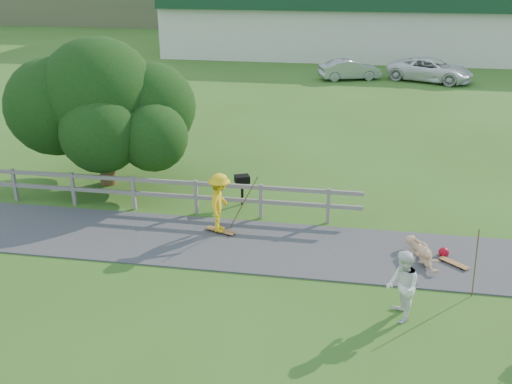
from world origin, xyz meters
TOP-DOWN VIEW (x-y plane):
  - ground at (0.00, 0.00)m, footprint 260.00×260.00m
  - path at (0.00, 1.50)m, footprint 34.00×3.00m
  - fence at (-4.62, 3.30)m, footprint 15.05×0.10m
  - strip_mall at (4.00, 34.94)m, footprint 32.50×10.75m
  - skater_rider at (-0.98, 2.10)m, footprint 0.64×1.11m
  - skater_fallen at (4.52, 1.39)m, footprint 1.59×0.82m
  - spectator_a at (3.79, -1.27)m, footprint 0.75×0.89m
  - car_silver at (2.29, 24.59)m, footprint 4.05×2.53m
  - car_white at (7.27, 24.91)m, footprint 5.68×4.11m
  - tree at (-5.68, 5.23)m, footprint 6.15×6.15m
  - bbq at (-0.76, 4.25)m, footprint 0.55×0.49m
  - longboard_rider at (-0.98, 2.10)m, footprint 0.92×0.50m
  - longboard_fallen at (5.32, 1.29)m, footprint 0.73×0.67m
  - helmet at (5.12, 1.74)m, footprint 0.27×0.27m
  - pole_rider at (-0.38, 2.50)m, footprint 0.03×0.03m
  - pole_spec_left at (5.49, -0.08)m, footprint 0.03×0.03m

SIDE VIEW (x-z plane):
  - ground at x=0.00m, z-range 0.00..0.00m
  - path at x=0.00m, z-range 0.00..0.04m
  - longboard_fallen at x=5.32m, z-range 0.00..0.09m
  - longboard_rider at x=-0.98m, z-range 0.00..0.10m
  - helmet at x=5.12m, z-range 0.00..0.27m
  - skater_fallen at x=4.52m, z-range 0.00..0.57m
  - bbq at x=-0.76m, z-range 0.00..0.97m
  - car_silver at x=2.29m, z-range 0.00..1.26m
  - car_white at x=7.27m, z-range 0.00..1.43m
  - fence at x=-4.62m, z-range 0.17..1.27m
  - spectator_a at x=3.79m, z-range 0.00..1.62m
  - skater_rider at x=-0.98m, z-range 0.00..1.71m
  - pole_spec_left at x=5.49m, z-range 0.00..1.73m
  - pole_rider at x=-0.38m, z-range 0.00..1.85m
  - tree at x=-5.68m, z-range 0.00..4.51m
  - strip_mall at x=4.00m, z-range 0.03..5.13m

